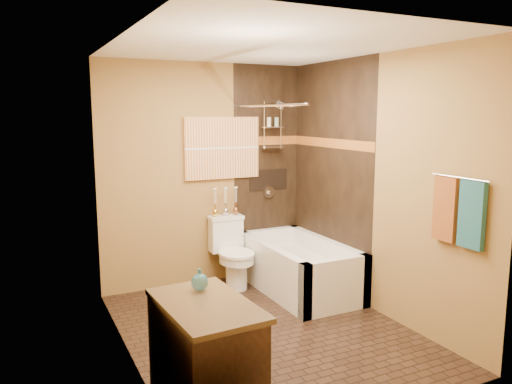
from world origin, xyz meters
TOP-DOWN VIEW (x-y plane):
  - floor at (0.00, 0.00)m, footprint 3.00×3.00m
  - wall_left at (-1.20, 0.00)m, footprint 0.02×3.00m
  - wall_right at (1.20, 0.00)m, footprint 0.02×3.00m
  - wall_back at (0.00, 1.50)m, footprint 2.40×0.02m
  - wall_front at (0.00, -1.50)m, footprint 2.40×0.02m
  - ceiling at (0.00, 0.00)m, footprint 3.00×3.00m
  - alcove_tile_back at (0.78, 1.49)m, footprint 0.85×0.01m
  - alcove_tile_right at (1.19, 0.75)m, footprint 0.01×1.50m
  - mosaic_band_back at (0.78, 1.48)m, footprint 0.85×0.01m
  - mosaic_band_right at (1.18, 0.75)m, footprint 0.01×1.50m
  - alcove_niche at (0.80, 1.48)m, footprint 0.50×0.01m
  - shower_fixtures at (0.80, 1.38)m, footprint 0.24×0.33m
  - curtain_rod at (0.40, 0.75)m, footprint 0.03×1.55m
  - towel_bar at (1.15, -1.05)m, footprint 0.02×0.55m
  - towel_teal at (1.16, -1.18)m, footprint 0.05×0.22m
  - towel_rust at (1.16, -0.92)m, footprint 0.05×0.22m
  - sunset_painting at (0.20, 1.48)m, footprint 0.90×0.04m
  - vanity_mirror at (-1.19, -0.96)m, footprint 0.01×1.00m
  - bathtub at (0.80, 0.75)m, footprint 0.80×1.50m
  - toilet at (0.20, 1.21)m, footprint 0.40×0.59m
  - vanity at (-0.92, -0.96)m, footprint 0.57×0.89m
  - teal_bottle at (-0.87, -0.73)m, footprint 0.15×0.15m
  - bud_vases at (0.20, 1.39)m, footprint 0.32×0.07m

SIDE VIEW (x-z plane):
  - floor at x=0.00m, z-range 0.00..0.00m
  - bathtub at x=0.80m, z-range -0.05..0.50m
  - vanity at x=-0.92m, z-range 0.00..0.76m
  - toilet at x=0.20m, z-range 0.00..0.78m
  - teal_bottle at x=-0.87m, z-range 0.74..0.93m
  - bud_vases at x=0.20m, z-range 0.79..1.11m
  - alcove_niche at x=0.80m, z-range 1.02..1.27m
  - towel_teal at x=1.16m, z-range 0.92..1.44m
  - towel_rust at x=1.16m, z-range 0.92..1.44m
  - wall_left at x=-1.20m, z-range 0.00..2.50m
  - wall_right at x=1.20m, z-range 0.00..2.50m
  - wall_back at x=0.00m, z-range 0.00..2.50m
  - wall_front at x=0.00m, z-range 0.00..2.50m
  - alcove_tile_back at x=0.78m, z-range 0.00..2.50m
  - alcove_tile_right at x=1.19m, z-range 0.00..2.50m
  - towel_bar at x=1.15m, z-range 1.44..1.46m
  - vanity_mirror at x=-1.19m, z-range 1.05..1.95m
  - sunset_painting at x=0.20m, z-range 1.20..1.90m
  - mosaic_band_back at x=0.78m, z-range 1.57..1.67m
  - mosaic_band_right at x=1.18m, z-range 1.57..1.67m
  - shower_fixtures at x=0.80m, z-range 1.08..2.25m
  - curtain_rod at x=0.40m, z-range 2.01..2.03m
  - ceiling at x=0.00m, z-range 2.50..2.50m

